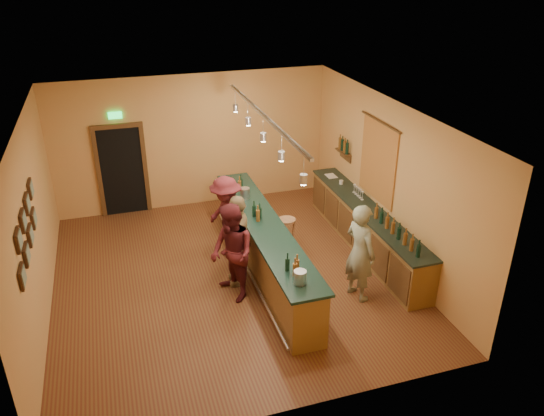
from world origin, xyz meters
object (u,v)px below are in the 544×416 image
object	(u,v)px
back_counter	(366,228)
customer_b	(239,240)
tasting_bar	(264,243)
bartender	(360,252)
bar_stool	(287,225)
customer_c	(227,218)
customer_a	(232,253)

from	to	relation	value
back_counter	customer_b	distance (m)	2.88
back_counter	tasting_bar	xyz separation A→B (m)	(-2.27, -0.18, 0.12)
bartender	bar_stool	xyz separation A→B (m)	(-0.69, 1.92, -0.32)
back_counter	bartender	world-z (taller)	bartender
tasting_bar	customer_c	size ratio (longest dim) A/B	2.92
tasting_bar	customer_b	distance (m)	0.66
back_counter	bar_stool	world-z (taller)	back_counter
bartender	customer_c	distance (m)	2.84
tasting_bar	bar_stool	size ratio (longest dim) A/B	6.89
back_counter	customer_c	xyz separation A→B (m)	(-2.82, 0.59, 0.39)
bar_stool	back_counter	bearing A→B (deg)	-14.40
bartender	bar_stool	world-z (taller)	bartender
tasting_bar	back_counter	bearing A→B (deg)	4.56
bartender	customer_c	xyz separation A→B (m)	(-1.91, 2.10, -0.04)
back_counter	bartender	distance (m)	1.81
back_counter	bartender	size ratio (longest dim) A/B	2.48
customer_a	customer_c	bearing A→B (deg)	157.25
tasting_bar	customer_a	distance (m)	1.07
bar_stool	bartender	bearing A→B (deg)	-70.09
tasting_bar	customer_b	bearing A→B (deg)	-158.43
back_counter	bar_stool	size ratio (longest dim) A/B	6.14
tasting_bar	bar_stool	distance (m)	0.89
tasting_bar	customer_c	xyz separation A→B (m)	(-0.55, 0.77, 0.27)
back_counter	bartender	bearing A→B (deg)	-121.06
bartender	customer_b	xyz separation A→B (m)	(-1.91, 1.11, -0.02)
customer_c	bar_stool	distance (m)	1.26
back_counter	customer_a	distance (m)	3.20
back_counter	bar_stool	xyz separation A→B (m)	(-1.60, 0.41, 0.11)
bartender	customer_b	world-z (taller)	bartender
tasting_bar	bar_stool	xyz separation A→B (m)	(0.67, 0.59, -0.01)
customer_a	customer_c	distance (m)	1.46
customer_a	bar_stool	bearing A→B (deg)	117.41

